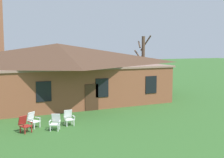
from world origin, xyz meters
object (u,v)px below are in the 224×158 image
object	(u,v)px
lawn_chair_near_door	(33,120)
lawn_chair_middle	(69,117)
lawn_chair_by_porch	(25,124)
lawn_chair_left_end	(55,122)

from	to	relation	value
lawn_chair_near_door	lawn_chair_middle	distance (m)	2.21
lawn_chair_by_porch	lawn_chair_near_door	size ratio (longest dim) A/B	1.00
lawn_chair_middle	lawn_chair_near_door	bearing A→B (deg)	170.04
lawn_chair_by_porch	lawn_chair_left_end	distance (m)	1.78
lawn_chair_left_end	lawn_chair_by_porch	bearing A→B (deg)	171.21
lawn_chair_by_porch	lawn_chair_left_end	world-z (taller)	same
lawn_chair_near_door	lawn_chair_left_end	distance (m)	1.58
lawn_chair_left_end	lawn_chair_middle	world-z (taller)	same
lawn_chair_by_porch	lawn_chair_left_end	size ratio (longest dim) A/B	1.00
lawn_chair_by_porch	lawn_chair_middle	bearing A→B (deg)	9.06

